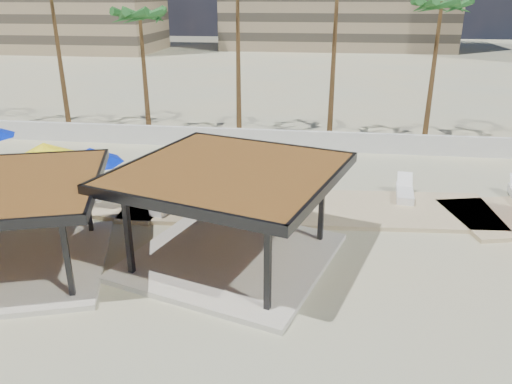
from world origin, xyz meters
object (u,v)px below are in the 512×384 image
at_px(lounger_a, 169,205).
at_px(lounger_c, 405,192).
at_px(pavilion_central, 231,206).
at_px(pavilion_west, 5,218).

height_order(lounger_a, lounger_c, lounger_c).
relative_size(pavilion_central, lounger_c, 3.77).
bearing_deg(lounger_c, pavilion_central, 138.72).
xyz_separation_m(pavilion_central, lounger_c, (6.89, 6.47, -1.69)).
xyz_separation_m(lounger_a, lounger_c, (10.32, 2.84, 0.03)).
distance_m(lounger_a, lounger_c, 10.71).
bearing_deg(lounger_c, pavilion_west, 125.34).
distance_m(pavilion_central, lounger_a, 5.28).
distance_m(pavilion_west, lounger_a, 6.77).
bearing_deg(pavilion_west, pavilion_central, -4.90).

